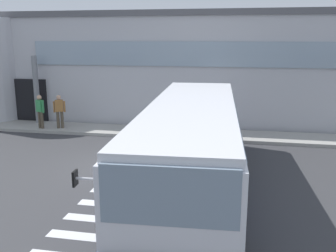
% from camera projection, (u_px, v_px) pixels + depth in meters
% --- Properties ---
extents(ground_plane, '(80.00, 90.00, 0.02)m').
position_uv_depth(ground_plane, '(122.00, 165.00, 13.94)').
color(ground_plane, '#353538').
rests_on(ground_plane, ground).
extents(bay_paint_stripes, '(4.40, 3.96, 0.01)m').
position_uv_depth(bay_paint_stripes, '(146.00, 224.00, 9.55)').
color(bay_paint_stripes, silver).
rests_on(bay_paint_stripes, ground).
extents(terminal_building, '(22.84, 13.80, 5.92)m').
position_uv_depth(terminal_building, '(166.00, 63.00, 24.49)').
color(terminal_building, '#B7B7BC').
rests_on(terminal_building, ground).
extents(boarding_curb, '(25.04, 2.00, 0.15)m').
position_uv_depth(boarding_curb, '(152.00, 132.00, 18.51)').
color(boarding_curb, '#9E9B93').
rests_on(boarding_curb, ground).
extents(entry_support_column, '(0.28, 0.28, 3.52)m').
position_uv_depth(entry_support_column, '(36.00, 90.00, 19.85)').
color(entry_support_column, slate).
rests_on(entry_support_column, boarding_curb).
extents(bus_main_foreground, '(3.19, 10.86, 2.70)m').
position_uv_depth(bus_main_foreground, '(192.00, 148.00, 11.42)').
color(bus_main_foreground, silver).
rests_on(bus_main_foreground, ground).
extents(passenger_near_column, '(0.54, 0.37, 1.68)m').
position_uv_depth(passenger_near_column, '(40.00, 110.00, 18.77)').
color(passenger_near_column, '#4C4233').
rests_on(passenger_near_column, boarding_curb).
extents(passenger_by_doorway, '(0.55, 0.47, 1.68)m').
position_uv_depth(passenger_by_doorway, '(59.00, 109.00, 18.83)').
color(passenger_by_doorway, '#4C4233').
rests_on(passenger_by_doorway, boarding_curb).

